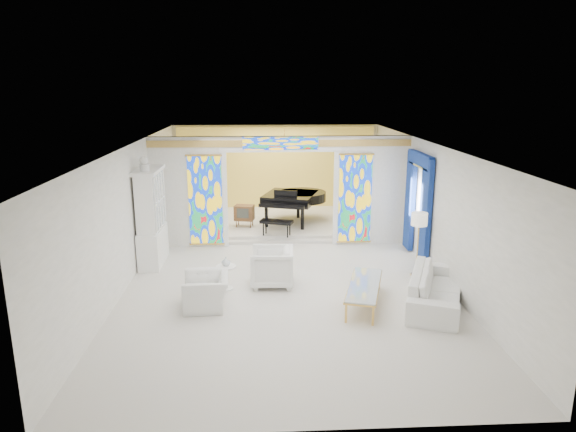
{
  "coord_description": "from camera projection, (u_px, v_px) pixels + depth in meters",
  "views": [
    {
      "loc": [
        -0.54,
        -11.67,
        4.3
      ],
      "look_at": [
        0.11,
        0.2,
        1.27
      ],
      "focal_mm": 32.0,
      "sensor_mm": 36.0,
      "label": 1
    }
  ],
  "objects": [
    {
      "name": "gold_curtain_back",
      "position": [
        276.0,
        169.0,
        17.7
      ],
      "size": [
        6.7,
        0.1,
        2.9
      ],
      "primitive_type": "cube",
      "color": "#EDCD52",
      "rests_on": "wall_back"
    },
    {
      "name": "side_table",
      "position": [
        226.0,
        274.0,
        11.08
      ],
      "size": [
        0.53,
        0.53,
        0.54
      ],
      "rotation": [
        0.0,
        0.0,
        -0.26
      ],
      "color": "white",
      "rests_on": "floor"
    },
    {
      "name": "grand_piano",
      "position": [
        295.0,
        198.0,
        15.8
      ],
      "size": [
        2.29,
        2.91,
        1.12
      ],
      "rotation": [
        0.0,
        0.0,
        -0.32
      ],
      "color": "black",
      "rests_on": "alcove_platform"
    },
    {
      "name": "floor_lamp",
      "position": [
        419.0,
        222.0,
        11.67
      ],
      "size": [
        0.47,
        0.47,
        1.5
      ],
      "rotation": [
        0.0,
        0.0,
        0.35
      ],
      "color": "gold",
      "rests_on": "floor"
    },
    {
      "name": "chandelier",
      "position": [
        284.0,
        145.0,
        15.64
      ],
      "size": [
        0.48,
        0.48,
        0.3
      ],
      "primitive_type": "cylinder",
      "color": "gold",
      "rests_on": "ceiling"
    },
    {
      "name": "stained_glass_transom",
      "position": [
        281.0,
        143.0,
        13.52
      ],
      "size": [
        2.0,
        0.04,
        0.34
      ],
      "primitive_type": "cube",
      "color": "gold",
      "rests_on": "partition_wall"
    },
    {
      "name": "wall_back",
      "position": [
        276.0,
        169.0,
        17.82
      ],
      "size": [
        7.0,
        0.02,
        3.0
      ],
      "primitive_type": "cube",
      "color": "white",
      "rests_on": "floor"
    },
    {
      "name": "stained_glass_right",
      "position": [
        355.0,
        199.0,
        14.0
      ],
      "size": [
        0.9,
        0.04,
        2.4
      ],
      "primitive_type": "cube",
      "color": "gold",
      "rests_on": "partition_wall"
    },
    {
      "name": "china_cabinet",
      "position": [
        151.0,
        218.0,
        12.5
      ],
      "size": [
        0.56,
        1.46,
        2.72
      ],
      "color": "white",
      "rests_on": "floor"
    },
    {
      "name": "stained_glass_left",
      "position": [
        205.0,
        201.0,
        13.79
      ],
      "size": [
        0.9,
        0.04,
        2.4
      ],
      "primitive_type": "cube",
      "color": "gold",
      "rests_on": "partition_wall"
    },
    {
      "name": "tv_console",
      "position": [
        244.0,
        213.0,
        15.36
      ],
      "size": [
        0.63,
        0.49,
        0.65
      ],
      "rotation": [
        0.0,
        0.0,
        -0.21
      ],
      "color": "brown",
      "rests_on": "alcove_platform"
    },
    {
      "name": "armchair_left",
      "position": [
        206.0,
        291.0,
        10.21
      ],
      "size": [
        0.95,
        1.07,
        0.66
      ],
      "primitive_type": "imported",
      "rotation": [
        0.0,
        0.0,
        -1.5
      ],
      "color": "white",
      "rests_on": "floor"
    },
    {
      "name": "vase",
      "position": [
        226.0,
        261.0,
        11.01
      ],
      "size": [
        0.24,
        0.24,
        0.2
      ],
      "primitive_type": "imported",
      "rotation": [
        0.0,
        0.0,
        -0.36
      ],
      "color": "silver",
      "rests_on": "side_table"
    },
    {
      "name": "ceiling",
      "position": [
        284.0,
        145.0,
        11.64
      ],
      "size": [
        7.0,
        12.0,
        0.02
      ],
      "primitive_type": "cube",
      "color": "white",
      "rests_on": "wall_back"
    },
    {
      "name": "wall_right",
      "position": [
        431.0,
        207.0,
        12.2
      ],
      "size": [
        0.02,
        12.0,
        3.0
      ],
      "primitive_type": "cube",
      "color": "white",
      "rests_on": "floor"
    },
    {
      "name": "coffee_table",
      "position": [
        364.0,
        286.0,
        10.29
      ],
      "size": [
        1.13,
        2.04,
        0.44
      ],
      "rotation": [
        0.0,
        0.0,
        -0.29
      ],
      "color": "silver",
      "rests_on": "floor"
    },
    {
      "name": "blue_drapes",
      "position": [
        418.0,
        197.0,
        12.85
      ],
      "size": [
        0.14,
        1.85,
        2.65
      ],
      "color": "navy",
      "rests_on": "wall_right"
    },
    {
      "name": "alcove_platform",
      "position": [
        278.0,
        222.0,
        16.33
      ],
      "size": [
        6.8,
        3.8,
        0.18
      ],
      "primitive_type": "cube",
      "color": "silver",
      "rests_on": "floor"
    },
    {
      "name": "sofa",
      "position": [
        436.0,
        288.0,
        10.28
      ],
      "size": [
        1.79,
        2.61,
        0.71
      ],
      "primitive_type": "imported",
      "rotation": [
        0.0,
        0.0,
        1.19
      ],
      "color": "white",
      "rests_on": "floor"
    },
    {
      "name": "armchair_right",
      "position": [
        272.0,
        267.0,
        11.3
      ],
      "size": [
        0.98,
        0.96,
        0.85
      ],
      "primitive_type": "imported",
      "rotation": [
        0.0,
        0.0,
        -1.63
      ],
      "color": "silver",
      "rests_on": "floor"
    },
    {
      "name": "partition_wall",
      "position": [
        281.0,
        186.0,
        13.91
      ],
      "size": [
        7.0,
        0.22,
        3.0
      ],
      "color": "white",
      "rests_on": "floor"
    },
    {
      "name": "wall_left",
      "position": [
        133.0,
        211.0,
        11.83
      ],
      "size": [
        0.02,
        12.0,
        3.0
      ],
      "primitive_type": "cube",
      "color": "white",
      "rests_on": "floor"
    },
    {
      "name": "wall_front",
      "position": [
        307.0,
        324.0,
        6.21
      ],
      "size": [
        7.0,
        0.02,
        3.0
      ],
      "primitive_type": "cube",
      "color": "white",
      "rests_on": "floor"
    },
    {
      "name": "floor",
      "position": [
        284.0,
        269.0,
        12.38
      ],
      "size": [
        12.0,
        12.0,
        0.0
      ],
      "primitive_type": "plane",
      "color": "silver",
      "rests_on": "ground"
    }
  ]
}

